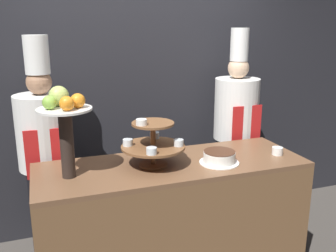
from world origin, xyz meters
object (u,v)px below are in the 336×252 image
at_px(cup_white, 277,151).
at_px(chef_center_left, 236,126).
at_px(cake_round, 219,157).
at_px(chef_left, 45,148).
at_px(fruit_pedestal, 64,118).
at_px(tiered_stand, 153,142).

xyz_separation_m(cup_white, chef_center_left, (0.03, 0.69, 0.02)).
bearing_deg(cup_white, chef_center_left, 87.66).
xyz_separation_m(cake_round, chef_left, (-1.17, 0.71, -0.02)).
bearing_deg(chef_left, cake_round, -31.14).
distance_m(fruit_pedestal, chef_center_left, 1.72).
relative_size(fruit_pedestal, chef_center_left, 0.31).
xyz_separation_m(cake_round, cup_white, (0.50, 0.01, -0.01)).
xyz_separation_m(tiered_stand, fruit_pedestal, (-0.58, 0.00, 0.22)).
relative_size(cup_white, chef_center_left, 0.04).
bearing_deg(chef_left, fruit_pedestal, -77.96).
distance_m(tiered_stand, cake_round, 0.49).
height_order(fruit_pedestal, chef_left, chef_left).
xyz_separation_m(tiered_stand, chef_left, (-0.71, 0.60, -0.15)).
relative_size(tiered_stand, cake_round, 1.56).
height_order(tiered_stand, fruit_pedestal, fruit_pedestal).
height_order(fruit_pedestal, cake_round, fruit_pedestal).
bearing_deg(cup_white, chef_left, 157.50).
relative_size(cake_round, chef_left, 0.16).
distance_m(tiered_stand, chef_center_left, 1.17).
distance_m(cup_white, chef_left, 1.81).
bearing_deg(tiered_stand, chef_left, 139.56).
distance_m(cup_white, chef_center_left, 0.69).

